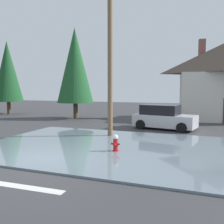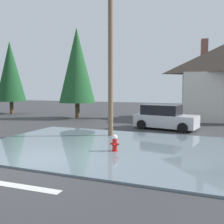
% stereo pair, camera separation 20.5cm
% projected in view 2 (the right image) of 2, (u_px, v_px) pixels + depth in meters
% --- Properties ---
extents(ground_plane, '(80.00, 80.00, 0.10)m').
position_uv_depth(ground_plane, '(41.00, 162.00, 9.79)').
color(ground_plane, '#38383A').
extents(flood_puddle, '(11.53, 8.27, 0.08)m').
position_uv_depth(flood_puddle, '(104.00, 146.00, 12.00)').
color(flood_puddle, slate).
rests_on(flood_puddle, ground).
extents(lane_stop_bar, '(3.38, 0.39, 0.01)m').
position_uv_depth(lane_stop_bar, '(9.00, 184.00, 7.33)').
color(lane_stop_bar, silver).
rests_on(lane_stop_bar, ground).
extents(fire_hydrant, '(0.40, 0.34, 0.79)m').
position_uv_depth(fire_hydrant, '(115.00, 144.00, 10.93)').
color(fire_hydrant, red).
rests_on(fire_hydrant, ground).
extents(utility_pole, '(1.60, 0.28, 9.90)m').
position_uv_depth(utility_pole, '(111.00, 45.00, 14.09)').
color(utility_pole, brown).
rests_on(utility_pole, ground).
extents(parked_car, '(4.34, 2.57, 1.65)m').
position_uv_depth(parked_car, '(165.00, 118.00, 17.21)').
color(parked_car, silver).
rests_on(parked_car, ground).
extents(pine_tree_tall_left, '(3.07, 3.07, 7.68)m').
position_uv_depth(pine_tree_tall_left, '(10.00, 72.00, 26.99)').
color(pine_tree_tall_left, '#4C3823').
rests_on(pine_tree_tall_left, ground).
extents(pine_tree_mid_left, '(3.26, 3.26, 8.14)m').
position_uv_depth(pine_tree_mid_left, '(77.00, 66.00, 22.92)').
color(pine_tree_mid_left, '#4C3823').
rests_on(pine_tree_mid_left, ground).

